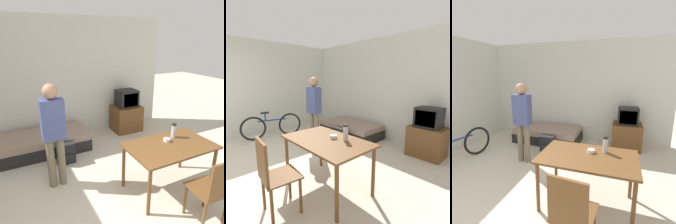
# 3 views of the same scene
# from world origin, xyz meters

# --- Properties ---
(ground_plane) EXTENTS (20.00, 20.00, 0.00)m
(ground_plane) POSITION_xyz_m (0.00, 0.00, 0.00)
(ground_plane) COLOR beige
(wall_back) EXTENTS (5.55, 0.06, 2.70)m
(wall_back) POSITION_xyz_m (0.00, 3.73, 1.35)
(wall_back) COLOR silver
(wall_back) RESTS_ON ground_plane
(wall_left) EXTENTS (0.06, 4.70, 2.70)m
(wall_left) POSITION_xyz_m (-2.31, 1.85, 1.35)
(wall_left) COLOR silver
(wall_left) RESTS_ON ground_plane
(daybed) EXTENTS (1.76, 0.89, 0.38)m
(daybed) POSITION_xyz_m (-0.35, 3.18, 0.19)
(daybed) COLOR black
(daybed) RESTS_ON ground_plane
(tv) EXTENTS (0.68, 0.54, 1.04)m
(tv) POSITION_xyz_m (1.70, 3.35, 0.45)
(tv) COLOR brown
(tv) RESTS_ON ground_plane
(dining_table) EXTENTS (1.31, 0.79, 0.75)m
(dining_table) POSITION_xyz_m (1.14, 1.11, 0.66)
(dining_table) COLOR brown
(dining_table) RESTS_ON ground_plane
(wooden_chair) EXTENTS (0.45, 0.45, 0.96)m
(wooden_chair) POSITION_xyz_m (1.14, 0.31, 0.54)
(wooden_chair) COLOR brown
(wooden_chair) RESTS_ON ground_plane
(bicycle) EXTENTS (0.36, 1.59, 0.74)m
(bicycle) POSITION_xyz_m (-1.68, 1.44, 0.33)
(bicycle) COLOR black
(bicycle) RESTS_ON ground_plane
(person_standing) EXTENTS (0.34, 0.22, 1.65)m
(person_standing) POSITION_xyz_m (-0.37, 1.95, 0.96)
(person_standing) COLOR #6B604C
(person_standing) RESTS_ON ground_plane
(thermos_flask) EXTENTS (0.07, 0.07, 0.24)m
(thermos_flask) POSITION_xyz_m (1.35, 1.29, 0.88)
(thermos_flask) COLOR #B7B7BC
(thermos_flask) RESTS_ON dining_table
(mate_bowl) EXTENTS (0.10, 0.10, 0.05)m
(mate_bowl) POSITION_xyz_m (1.17, 1.22, 0.77)
(mate_bowl) COLOR beige
(mate_bowl) RESTS_ON dining_table
(backpack) EXTENTS (0.33, 0.20, 0.40)m
(backpack) POSITION_xyz_m (-0.08, 2.52, 0.20)
(backpack) COLOR black
(backpack) RESTS_ON ground_plane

